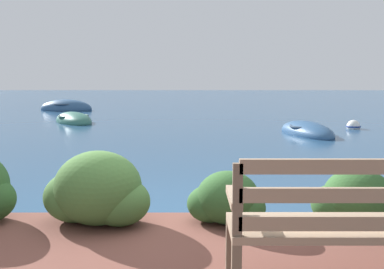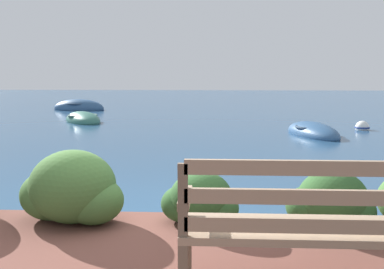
% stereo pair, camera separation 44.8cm
% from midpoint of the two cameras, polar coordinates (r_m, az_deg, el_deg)
% --- Properties ---
extents(ground_plane, '(80.00, 80.00, 0.00)m').
position_cam_midpoint_polar(ground_plane, '(4.60, -6.82, -12.92)').
color(ground_plane, navy).
extents(park_bench, '(1.54, 0.48, 0.93)m').
position_cam_midpoint_polar(park_bench, '(2.90, 15.77, -11.12)').
color(park_bench, brown).
rests_on(park_bench, patio_terrace).
extents(hedge_clump_centre, '(1.04, 0.75, 0.71)m').
position_cam_midpoint_polar(hedge_clump_centre, '(4.25, -15.71, -7.46)').
color(hedge_clump_centre, '#426B33').
rests_on(hedge_clump_centre, patio_terrace).
extents(hedge_clump_right, '(0.75, 0.54, 0.51)m').
position_cam_midpoint_polar(hedge_clump_right, '(4.13, 1.34, -8.84)').
color(hedge_clump_right, '#2D5628').
rests_on(hedge_clump_right, patio_terrace).
extents(hedge_clump_far_right, '(0.81, 0.58, 0.55)m').
position_cam_midpoint_polar(hedge_clump_far_right, '(4.28, 18.07, -8.41)').
color(hedge_clump_far_right, '#2D5628').
rests_on(hedge_clump_far_right, patio_terrace).
extents(rowboat_nearest, '(1.51, 2.49, 0.63)m').
position_cam_midpoint_polar(rowboat_nearest, '(12.10, 13.88, 0.28)').
color(rowboat_nearest, '#2D517A').
rests_on(rowboat_nearest, ground_plane).
extents(rowboat_mid, '(2.08, 2.40, 0.63)m').
position_cam_midpoint_polar(rowboat_mid, '(15.26, -16.48, 1.76)').
color(rowboat_mid, '#336B5B').
rests_on(rowboat_mid, ground_plane).
extents(rowboat_far, '(2.60, 1.56, 0.88)m').
position_cam_midpoint_polar(rowboat_far, '(20.37, -17.20, 3.28)').
color(rowboat_far, '#2D517A').
rests_on(rowboat_far, ground_plane).
extents(mooring_buoy, '(0.44, 0.44, 0.40)m').
position_cam_midpoint_polar(mooring_buoy, '(13.76, 19.68, 1.02)').
color(mooring_buoy, white).
rests_on(mooring_buoy, ground_plane).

